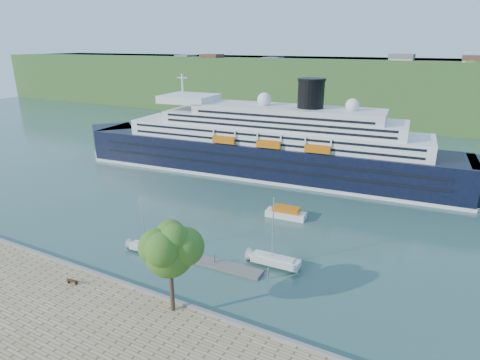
% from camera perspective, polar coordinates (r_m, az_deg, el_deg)
% --- Properties ---
extents(ground, '(400.00, 400.00, 0.00)m').
position_cam_1_polar(ground, '(53.50, -12.95, -16.02)').
color(ground, '#2C4F49').
rests_on(ground, ground).
extents(far_hillside, '(400.00, 50.00, 24.00)m').
position_cam_1_polar(far_hillside, '(180.80, 18.50, 12.16)').
color(far_hillside, '#2D5722').
rests_on(far_hillside, ground).
extents(quay_coping, '(220.00, 0.50, 0.30)m').
position_cam_1_polar(quay_coping, '(52.73, -13.19, -15.09)').
color(quay_coping, slate).
rests_on(quay_coping, promenade).
extents(cruise_ship, '(103.75, 23.46, 23.10)m').
position_cam_1_polar(cruise_ship, '(95.37, 3.40, 7.58)').
color(cruise_ship, black).
rests_on(cruise_ship, ground).
extents(park_bench, '(1.46, 0.78, 0.89)m').
position_cam_1_polar(park_bench, '(56.96, -22.74, -13.06)').
color(park_bench, '#492114').
rests_on(park_bench, promenade).
extents(promenade_tree, '(7.24, 7.24, 12.00)m').
position_cam_1_polar(promenade_tree, '(45.98, -9.89, -11.71)').
color(promenade_tree, '#2E5C18').
rests_on(promenade_tree, promenade).
extents(floating_pontoon, '(18.86, 2.85, 0.42)m').
position_cam_1_polar(floating_pontoon, '(59.86, -5.45, -11.26)').
color(floating_pontoon, '#66635B').
rests_on(floating_pontoon, ground).
extents(sailboat_white_near, '(6.57, 2.39, 8.30)m').
position_cam_1_polar(sailboat_white_near, '(61.57, -13.16, -6.67)').
color(sailboat_white_near, silver).
rests_on(sailboat_white_near, ground).
extents(sailboat_white_far, '(7.83, 2.44, 10.02)m').
position_cam_1_polar(sailboat_white_far, '(56.16, 5.20, -7.84)').
color(sailboat_white_far, silver).
rests_on(sailboat_white_far, ground).
extents(tender_launch, '(7.54, 3.08, 2.04)m').
position_cam_1_polar(tender_launch, '(73.69, 6.55, -4.57)').
color(tender_launch, '#CC630C').
rests_on(tender_launch, ground).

